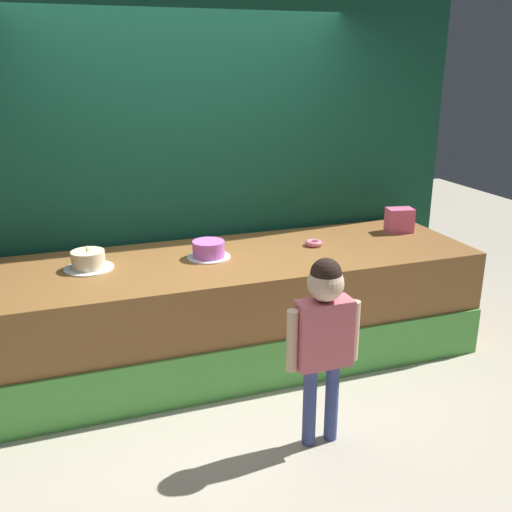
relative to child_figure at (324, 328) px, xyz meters
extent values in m
plane|color=#BCB29E|center=(-0.34, 0.61, -0.74)|extent=(12.00, 12.00, 0.00)
cube|color=brown|center=(-0.34, 1.16, -0.34)|extent=(3.90, 1.08, 0.80)
cube|color=#59B24C|center=(-0.34, 0.60, -0.56)|extent=(3.90, 0.02, 0.36)
cube|color=#144C38|center=(-0.34, 1.80, 0.83)|extent=(4.54, 0.08, 3.14)
cylinder|color=#3F4C8C|center=(-0.07, 0.00, -0.49)|extent=(0.08, 0.08, 0.51)
cylinder|color=#3F4C8C|center=(0.07, 0.00, -0.49)|extent=(0.08, 0.08, 0.51)
cube|color=#D86672|center=(0.00, 0.00, -0.04)|extent=(0.31, 0.14, 0.39)
cylinder|color=beige|center=(-0.19, 0.00, -0.05)|extent=(0.06, 0.06, 0.36)
cylinder|color=beige|center=(0.19, 0.00, -0.05)|extent=(0.06, 0.06, 0.36)
sphere|color=beige|center=(0.00, 0.00, 0.26)|extent=(0.20, 0.20, 0.20)
sphere|color=black|center=(0.00, 0.00, 0.32)|extent=(0.17, 0.17, 0.17)
cube|color=#EB608D|center=(1.32, 1.33, 0.16)|extent=(0.23, 0.18, 0.20)
torus|color=pink|center=(0.49, 1.21, 0.08)|extent=(0.13, 0.13, 0.04)
cylinder|color=white|center=(-1.16, 1.24, 0.07)|extent=(0.33, 0.33, 0.01)
cylinder|color=beige|center=(-1.16, 1.24, 0.13)|extent=(0.22, 0.22, 0.12)
cone|color=#F2E566|center=(-1.16, 1.24, 0.21)|extent=(0.02, 0.02, 0.04)
cylinder|color=white|center=(-0.34, 1.20, 0.07)|extent=(0.31, 0.31, 0.01)
cylinder|color=#CC66D8|center=(-0.34, 1.20, 0.13)|extent=(0.23, 0.23, 0.11)
camera|label=1|loc=(-1.32, -2.61, 1.40)|focal=40.55mm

